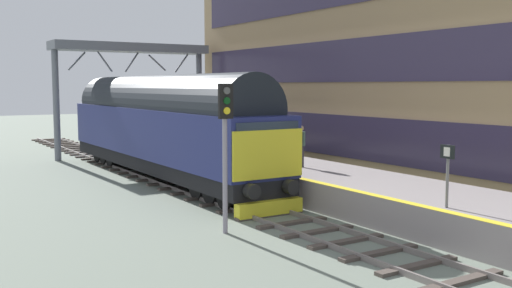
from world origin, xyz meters
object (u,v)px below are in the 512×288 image
(signal_post_mid, at_px, (225,137))
(platform_number_sign, at_px, (447,166))
(diesel_locomotive, at_px, (161,125))
(waiting_passenger, at_px, (301,142))

(signal_post_mid, relative_size, platform_number_sign, 2.57)
(signal_post_mid, bearing_deg, diesel_locomotive, 77.28)
(platform_number_sign, bearing_deg, waiting_passenger, 80.96)
(signal_post_mid, xyz_separation_m, waiting_passenger, (5.70, 4.10, -0.77))
(diesel_locomotive, distance_m, signal_post_mid, 10.22)
(diesel_locomotive, xyz_separation_m, platform_number_sign, (2.13, -14.11, -0.35))
(waiting_passenger, bearing_deg, platform_number_sign, 174.18)
(signal_post_mid, height_order, waiting_passenger, signal_post_mid)
(diesel_locomotive, xyz_separation_m, waiting_passenger, (3.45, -5.87, -0.49))
(diesel_locomotive, xyz_separation_m, signal_post_mid, (-2.25, -9.97, 0.28))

